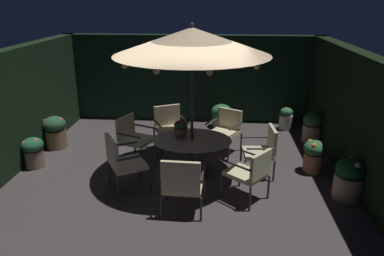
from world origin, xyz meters
TOP-DOWN VIEW (x-y plane):
  - ground_plane at (0.00, 0.00)m, footprint 6.80×6.91m
  - hedge_backdrop_rear at (0.00, 3.30)m, footprint 6.80×0.30m
  - hedge_backdrop_left at (-3.25, 0.00)m, footprint 0.30×6.91m
  - hedge_backdrop_right at (3.25, 0.00)m, footprint 0.30×6.91m
  - patio_dining_table at (0.25, 0.05)m, footprint 1.48×1.22m
  - patio_umbrella at (0.25, 0.05)m, footprint 2.69×2.69m
  - centerpiece_planter at (0.04, 0.11)m, footprint 0.26×0.26m
  - patio_chair_north at (0.91, 1.22)m, footprint 0.82×0.83m
  - patio_chair_northeast at (-0.33, 1.26)m, footprint 0.84×0.81m
  - patio_chair_east at (-0.98, 0.56)m, footprint 0.80×0.80m
  - patio_chair_southeast at (-0.90, -0.64)m, footprint 0.83×0.84m
  - patio_chair_south at (0.20, -1.29)m, footprint 0.67×0.60m
  - patio_chair_southwest at (1.27, -0.81)m, footprint 0.83×0.82m
  - patio_chair_west at (1.58, 0.15)m, footprint 0.61×0.63m
  - potted_plant_back_left at (2.93, 1.89)m, footprint 0.47×0.47m
  - potted_plant_back_right at (2.93, -0.60)m, footprint 0.48×0.48m
  - potted_plant_left_far at (-2.90, 0.14)m, footprint 0.42×0.42m
  - potted_plant_front_corner at (-2.89, 1.13)m, footprint 0.49×0.49m
  - potted_plant_left_near at (0.82, 2.74)m, footprint 0.53×0.53m
  - potted_plant_right_near at (2.46, 2.69)m, footprint 0.33×0.33m
  - potted_plant_back_center at (2.58, 0.33)m, footprint 0.42×0.42m

SIDE VIEW (x-z plane):
  - ground_plane at x=0.00m, z-range -0.02..0.00m
  - potted_plant_right_near at x=2.46m, z-range 0.00..0.58m
  - potted_plant_left_near at x=0.82m, z-range 0.02..0.62m
  - potted_plant_left_far at x=-2.90m, z-range 0.03..0.65m
  - potted_plant_back_center at x=2.58m, z-range 0.03..0.67m
  - potted_plant_back_right at x=2.93m, z-range 0.01..0.72m
  - potted_plant_back_left at x=2.93m, z-range 0.02..0.72m
  - potted_plant_front_corner at x=-2.89m, z-range 0.02..0.75m
  - patio_chair_north at x=0.91m, z-range 0.07..0.98m
  - patio_chair_southwest at x=1.27m, z-range 0.08..1.00m
  - patio_chair_west at x=1.58m, z-range 0.07..1.02m
  - patio_chair_south at x=0.20m, z-range 0.06..1.04m
  - patio_chair_northeast at x=-0.33m, z-range 0.08..1.03m
  - patio_chair_east at x=-0.98m, z-range 0.09..1.03m
  - patio_dining_table at x=0.25m, z-range 0.21..0.94m
  - patio_chair_southeast at x=-0.90m, z-range 0.08..1.10m
  - centerpiece_planter at x=0.04m, z-range 0.75..1.11m
  - hedge_backdrop_rear at x=0.00m, z-range 0.00..2.29m
  - hedge_backdrop_left at x=-3.25m, z-range 0.00..2.29m
  - hedge_backdrop_right at x=3.25m, z-range 0.00..2.29m
  - patio_umbrella at x=0.25m, z-range 1.10..3.90m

